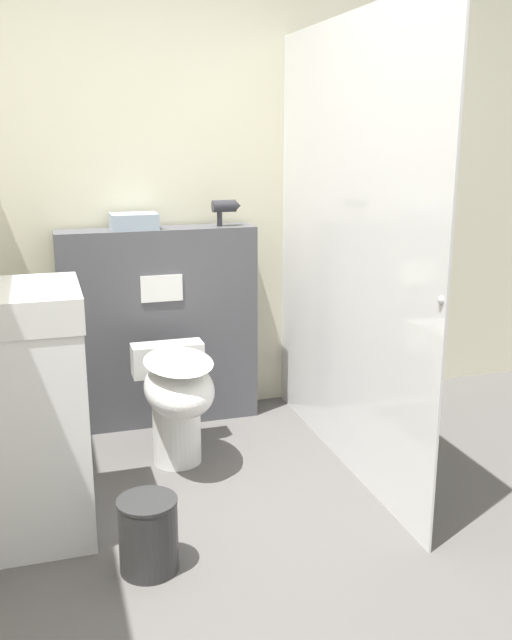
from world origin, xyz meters
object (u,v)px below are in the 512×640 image
(toilet, at_px, (177,395))
(sink_vanity, at_px, (3,416))
(hair_drier, at_px, (225,207))
(waste_bin, at_px, (148,535))

(toilet, relative_size, sink_vanity, 0.53)
(toilet, distance_m, hair_drier, 1.07)
(sink_vanity, bearing_deg, waste_bin, -40.28)
(hair_drier, bearing_deg, sink_vanity, -139.89)
(hair_drier, distance_m, waste_bin, 1.85)
(toilet, height_order, waste_bin, toilet)
(sink_vanity, xyz_separation_m, waste_bin, (0.49, -0.41, -0.36))
(sink_vanity, relative_size, hair_drier, 7.31)
(sink_vanity, relative_size, waste_bin, 4.04)
(sink_vanity, bearing_deg, hair_drier, 40.11)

